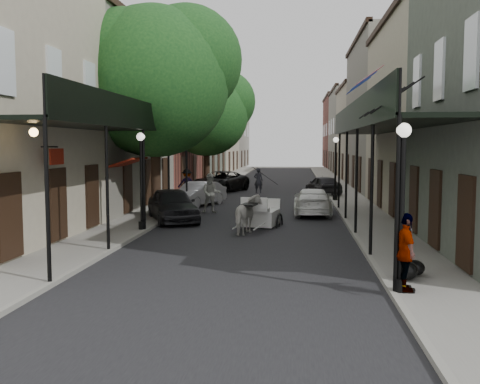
% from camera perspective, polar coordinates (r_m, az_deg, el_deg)
% --- Properties ---
extents(ground, '(140.00, 140.00, 0.00)m').
position_cam_1_polar(ground, '(14.40, -1.32, -8.44)').
color(ground, gray).
rests_on(ground, ground).
extents(road, '(8.00, 90.00, 0.01)m').
position_cam_1_polar(road, '(34.10, 2.97, -0.63)').
color(road, black).
rests_on(road, ground).
extents(sidewalk_left, '(2.20, 90.00, 0.12)m').
position_cam_1_polar(sidewalk_left, '(34.72, -5.30, -0.45)').
color(sidewalk_left, gray).
rests_on(sidewalk_left, ground).
extents(sidewalk_right, '(2.20, 90.00, 0.12)m').
position_cam_1_polar(sidewalk_right, '(34.20, 11.36, -0.61)').
color(sidewalk_right, gray).
rests_on(sidewalk_right, ground).
extents(building_row_left, '(5.00, 80.00, 10.50)m').
position_cam_1_polar(building_row_left, '(45.15, -7.37, 7.38)').
color(building_row_left, '#B0A58C').
rests_on(building_row_left, ground).
extents(building_row_right, '(5.00, 80.00, 10.50)m').
position_cam_1_polar(building_row_right, '(44.46, 14.94, 7.29)').
color(building_row_right, gray).
rests_on(building_row_right, ground).
extents(gallery_left, '(2.20, 18.05, 4.88)m').
position_cam_1_polar(gallery_left, '(21.90, -11.57, 6.75)').
color(gallery_left, black).
rests_on(gallery_left, sidewalk_left).
extents(gallery_right, '(2.20, 18.05, 4.88)m').
position_cam_1_polar(gallery_right, '(21.10, 14.27, 6.76)').
color(gallery_right, black).
rests_on(gallery_right, sidewalk_right).
extents(tree_near, '(7.31, 6.80, 9.63)m').
position_cam_1_polar(tree_near, '(25.00, -8.09, 12.17)').
color(tree_near, '#382619').
rests_on(tree_near, sidewalk_left).
extents(tree_far, '(6.45, 6.00, 8.61)m').
position_cam_1_polar(tree_far, '(38.63, -3.03, 8.69)').
color(tree_far, '#382619').
rests_on(tree_far, sidewalk_left).
extents(lamppost_right_near, '(0.32, 0.32, 3.71)m').
position_cam_1_polar(lamppost_right_near, '(12.18, 16.89, -1.33)').
color(lamppost_right_near, black).
rests_on(lamppost_right_near, sidewalk_right).
extents(lamppost_left, '(0.32, 0.32, 3.71)m').
position_cam_1_polar(lamppost_left, '(20.79, -10.48, 1.34)').
color(lamppost_left, black).
rests_on(lamppost_left, sidewalk_left).
extents(lamppost_right_far, '(0.32, 0.32, 3.71)m').
position_cam_1_polar(lamppost_right_far, '(32.00, 10.15, 2.60)').
color(lamppost_right_far, black).
rests_on(lamppost_right_far, sidewalk_right).
extents(horse, '(1.10, 1.86, 1.47)m').
position_cam_1_polar(horse, '(20.14, 0.91, -2.45)').
color(horse, beige).
rests_on(horse, ground).
extents(carriage, '(1.73, 2.35, 2.46)m').
position_cam_1_polar(carriage, '(22.32, 2.50, -1.16)').
color(carriage, black).
rests_on(carriage, ground).
extents(pedestrian_walking, '(1.06, 0.89, 1.95)m').
position_cam_1_polar(pedestrian_walking, '(26.48, -3.10, -0.14)').
color(pedestrian_walking, beige).
rests_on(pedestrian_walking, ground).
extents(pedestrian_sidewalk_left, '(1.28, 0.94, 1.78)m').
position_cam_1_polar(pedestrian_sidewalk_left, '(32.71, -5.68, 0.88)').
color(pedestrian_sidewalk_left, gray).
rests_on(pedestrian_sidewalk_left, sidewalk_left).
extents(pedestrian_sidewalk_right, '(0.55, 1.07, 1.75)m').
position_cam_1_polar(pedestrian_sidewalk_right, '(12.36, 17.22, -6.19)').
color(pedestrian_sidewalk_right, gray).
rests_on(pedestrian_sidewalk_right, sidewalk_right).
extents(car_left_near, '(3.39, 4.70, 1.49)m').
position_cam_1_polar(car_left_near, '(23.66, -7.20, -1.35)').
color(car_left_near, black).
rests_on(car_left_near, ground).
extents(car_left_mid, '(2.80, 4.29, 1.34)m').
position_cam_1_polar(car_left_mid, '(29.60, -4.51, -0.21)').
color(car_left_mid, '#AAAAAF').
rests_on(car_left_mid, ground).
extents(car_left_far, '(4.10, 5.91, 1.50)m').
position_cam_1_polar(car_left_far, '(38.36, -2.09, 1.11)').
color(car_left_far, black).
rests_on(car_left_far, ground).
extents(car_right_near, '(1.83, 4.43, 1.28)m').
position_cam_1_polar(car_right_near, '(26.01, 7.76, -1.02)').
color(car_right_near, white).
rests_on(car_right_near, ground).
extents(car_right_far, '(2.57, 4.23, 1.35)m').
position_cam_1_polar(car_right_far, '(36.18, 8.86, 0.70)').
color(car_right_far, black).
rests_on(car_right_far, ground).
extents(trash_bags, '(0.82, 0.97, 0.47)m').
position_cam_1_polar(trash_bags, '(13.76, 17.65, -7.87)').
color(trash_bags, black).
rests_on(trash_bags, sidewalk_right).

